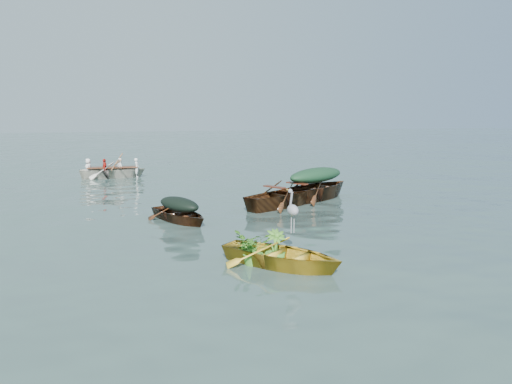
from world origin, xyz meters
TOP-DOWN VIEW (x-y plane):
  - ground at (0.00, 0.00)m, footprint 140.00×140.00m
  - yellow_dinghy at (-0.87, -4.36)m, footprint 3.16×3.33m
  - dark_covered_boat at (-2.25, 0.37)m, footprint 2.34×3.25m
  - green_tarp_boat at (2.87, 2.61)m, footprint 5.06×3.84m
  - open_wooden_boat at (1.44, 1.77)m, footprint 4.81×3.58m
  - rowed_boat at (-3.93, 10.78)m, footprint 4.23×1.46m
  - dark_tarp_cover at (-2.25, 0.37)m, footprint 1.29×1.79m
  - green_tarp_cover at (2.87, 2.61)m, footprint 2.78×2.11m
  - thwart_benches at (1.44, 1.77)m, footprint 2.48×1.92m
  - heron at (-0.49, -3.96)m, footprint 0.47×0.49m
  - dinghy_weeds at (-1.21, -3.93)m, footprint 1.12×1.14m
  - rowers at (-3.93, 10.78)m, footprint 2.97×1.27m
  - oars at (-3.93, 10.78)m, footprint 0.73×2.63m

SIDE VIEW (x-z plane):
  - ground at x=0.00m, z-range 0.00..0.00m
  - yellow_dinghy at x=-0.87m, z-range -0.43..0.43m
  - dark_covered_boat at x=-2.25m, z-range -0.36..0.36m
  - green_tarp_boat at x=2.87m, z-range -0.60..0.60m
  - open_wooden_boat at x=1.44m, z-range -0.56..0.56m
  - rowed_boat at x=-3.93m, z-range -0.49..0.49m
  - oars at x=-3.93m, z-range 0.49..0.55m
  - dark_tarp_cover at x=-2.25m, z-range 0.36..0.76m
  - thwart_benches at x=1.44m, z-range 0.56..0.60m
  - dinghy_weeds at x=-1.21m, z-range 0.43..1.03m
  - green_tarp_cover at x=2.87m, z-range 0.60..1.12m
  - rowers at x=-3.93m, z-range 0.49..1.25m
  - heron at x=-0.49m, z-range 0.43..1.35m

